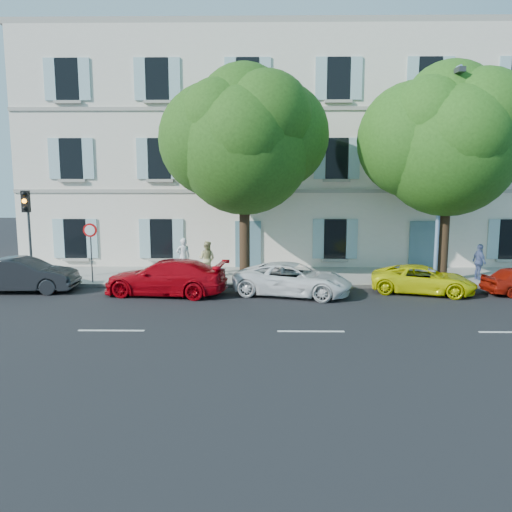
{
  "coord_description": "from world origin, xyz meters",
  "views": [
    {
      "loc": [
        -1.43,
        -18.44,
        4.4
      ],
      "look_at": [
        -1.73,
        2.0,
        1.4
      ],
      "focal_mm": 35.0,
      "sensor_mm": 36.0,
      "label": 1
    }
  ],
  "objects_px": {
    "traffic_light": "(27,216)",
    "pedestrian_c": "(479,262)",
    "car_white_coupe": "(293,279)",
    "car_yellow_supercar": "(423,280)",
    "car_dark_sedan": "(23,275)",
    "car_red_coupe": "(166,277)",
    "pedestrian_a": "(183,257)",
    "street_lamp": "(442,167)",
    "tree_left": "(244,147)",
    "tree_right": "(448,148)",
    "road_sign": "(91,240)",
    "pedestrian_b": "(207,259)"
  },
  "relations": [
    {
      "from": "tree_right",
      "to": "street_lamp",
      "type": "relative_size",
      "value": 1.03
    },
    {
      "from": "car_white_coupe",
      "to": "traffic_light",
      "type": "height_order",
      "value": "traffic_light"
    },
    {
      "from": "car_yellow_supercar",
      "to": "pedestrian_b",
      "type": "distance_m",
      "value": 9.38
    },
    {
      "from": "pedestrian_a",
      "to": "traffic_light",
      "type": "bearing_deg",
      "value": -10.79
    },
    {
      "from": "street_lamp",
      "to": "pedestrian_a",
      "type": "xyz_separation_m",
      "value": [
        -11.04,
        1.48,
        -4.03
      ]
    },
    {
      "from": "street_lamp",
      "to": "car_yellow_supercar",
      "type": "bearing_deg",
      "value": -127.41
    },
    {
      "from": "pedestrian_c",
      "to": "tree_right",
      "type": "bearing_deg",
      "value": 95.82
    },
    {
      "from": "car_white_coupe",
      "to": "pedestrian_a",
      "type": "relative_size",
      "value": 2.61
    },
    {
      "from": "tree_right",
      "to": "road_sign",
      "type": "xyz_separation_m",
      "value": [
        -15.15,
        -0.34,
        -3.88
      ]
    },
    {
      "from": "car_white_coupe",
      "to": "pedestrian_a",
      "type": "xyz_separation_m",
      "value": [
        -4.83,
        3.16,
        0.39
      ]
    },
    {
      "from": "car_dark_sedan",
      "to": "pedestrian_c",
      "type": "distance_m",
      "value": 19.41
    },
    {
      "from": "road_sign",
      "to": "pedestrian_b",
      "type": "distance_m",
      "value": 5.11
    },
    {
      "from": "car_yellow_supercar",
      "to": "tree_left",
      "type": "distance_m",
      "value": 9.18
    },
    {
      "from": "traffic_light",
      "to": "pedestrian_c",
      "type": "xyz_separation_m",
      "value": [
        19.63,
        0.7,
        -2.05
      ]
    },
    {
      "from": "traffic_light",
      "to": "road_sign",
      "type": "bearing_deg",
      "value": -1.2
    },
    {
      "from": "car_dark_sedan",
      "to": "pedestrian_b",
      "type": "distance_m",
      "value": 7.66
    },
    {
      "from": "road_sign",
      "to": "car_dark_sedan",
      "type": "bearing_deg",
      "value": -150.4
    },
    {
      "from": "car_red_coupe",
      "to": "car_white_coupe",
      "type": "distance_m",
      "value": 5.03
    },
    {
      "from": "car_yellow_supercar",
      "to": "car_red_coupe",
      "type": "bearing_deg",
      "value": 109.25
    },
    {
      "from": "car_white_coupe",
      "to": "car_yellow_supercar",
      "type": "height_order",
      "value": "car_white_coupe"
    },
    {
      "from": "traffic_light",
      "to": "street_lamp",
      "type": "height_order",
      "value": "street_lamp"
    },
    {
      "from": "traffic_light",
      "to": "street_lamp",
      "type": "distance_m",
      "value": 17.6
    },
    {
      "from": "car_dark_sedan",
      "to": "car_yellow_supercar",
      "type": "distance_m",
      "value": 16.18
    },
    {
      "from": "tree_left",
      "to": "traffic_light",
      "type": "distance_m",
      "value": 9.73
    },
    {
      "from": "traffic_light",
      "to": "pedestrian_a",
      "type": "relative_size",
      "value": 2.23
    },
    {
      "from": "tree_right",
      "to": "pedestrian_a",
      "type": "relative_size",
      "value": 5.05
    },
    {
      "from": "pedestrian_a",
      "to": "car_yellow_supercar",
      "type": "bearing_deg",
      "value": 142.34
    },
    {
      "from": "car_white_coupe",
      "to": "car_yellow_supercar",
      "type": "distance_m",
      "value": 5.27
    },
    {
      "from": "car_yellow_supercar",
      "to": "pedestrian_b",
      "type": "relative_size",
      "value": 2.47
    },
    {
      "from": "car_white_coupe",
      "to": "pedestrian_a",
      "type": "height_order",
      "value": "pedestrian_a"
    },
    {
      "from": "tree_left",
      "to": "tree_right",
      "type": "relative_size",
      "value": 1.0
    },
    {
      "from": "car_dark_sedan",
      "to": "pedestrian_c",
      "type": "height_order",
      "value": "pedestrian_c"
    },
    {
      "from": "car_yellow_supercar",
      "to": "tree_right",
      "type": "bearing_deg",
      "value": -21.01
    },
    {
      "from": "car_white_coupe",
      "to": "tree_right",
      "type": "distance_m",
      "value": 8.66
    },
    {
      "from": "road_sign",
      "to": "pedestrian_a",
      "type": "height_order",
      "value": "road_sign"
    },
    {
      "from": "traffic_light",
      "to": "car_white_coupe",
      "type": "bearing_deg",
      "value": -9.26
    },
    {
      "from": "tree_left",
      "to": "traffic_light",
      "type": "xyz_separation_m",
      "value": [
        -9.28,
        -0.43,
        -2.9
      ]
    },
    {
      "from": "car_dark_sedan",
      "to": "car_white_coupe",
      "type": "distance_m",
      "value": 10.94
    },
    {
      "from": "tree_left",
      "to": "pedestrian_b",
      "type": "distance_m",
      "value": 5.3
    },
    {
      "from": "car_yellow_supercar",
      "to": "pedestrian_a",
      "type": "xyz_separation_m",
      "value": [
        -10.08,
        2.74,
        0.47
      ]
    },
    {
      "from": "car_dark_sedan",
      "to": "street_lamp",
      "type": "relative_size",
      "value": 0.49
    },
    {
      "from": "pedestrian_a",
      "to": "pedestrian_c",
      "type": "relative_size",
      "value": 1.11
    },
    {
      "from": "pedestrian_c",
      "to": "pedestrian_b",
      "type": "bearing_deg",
      "value": 80.04
    },
    {
      "from": "tree_left",
      "to": "pedestrian_c",
      "type": "distance_m",
      "value": 11.48
    },
    {
      "from": "car_white_coupe",
      "to": "car_yellow_supercar",
      "type": "bearing_deg",
      "value": -69.89
    },
    {
      "from": "car_dark_sedan",
      "to": "pedestrian_a",
      "type": "bearing_deg",
      "value": -67.91
    },
    {
      "from": "car_yellow_supercar",
      "to": "traffic_light",
      "type": "height_order",
      "value": "traffic_light"
    },
    {
      "from": "tree_left",
      "to": "pedestrian_a",
      "type": "height_order",
      "value": "tree_left"
    },
    {
      "from": "street_lamp",
      "to": "pedestrian_b",
      "type": "relative_size",
      "value": 5.31
    },
    {
      "from": "pedestrian_b",
      "to": "pedestrian_c",
      "type": "height_order",
      "value": "pedestrian_b"
    }
  ]
}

